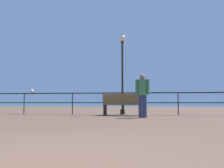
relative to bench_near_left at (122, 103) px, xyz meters
The scene contains 6 objects.
ground_plane 8.06m from the bench_near_left, 90.10° to the right, with size 60.00×60.00×0.00m, color brown.
pier_railing 0.74m from the bench_near_left, 91.14° to the left, with size 23.46×0.05×0.98m.
bench_near_left is the anchor object (origin of this frame).
lamppost_center 1.93m from the bench_near_left, 95.67° to the left, with size 0.29×0.29×3.71m.
person_by_bench 1.59m from the bench_near_left, 56.50° to the right, with size 0.50×0.30×1.57m.
seagull_on_rail 4.42m from the bench_near_left, behind, with size 0.30×0.38×0.20m.
Camera 1 is at (1.04, -2.22, 0.55)m, focal length 39.88 mm.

